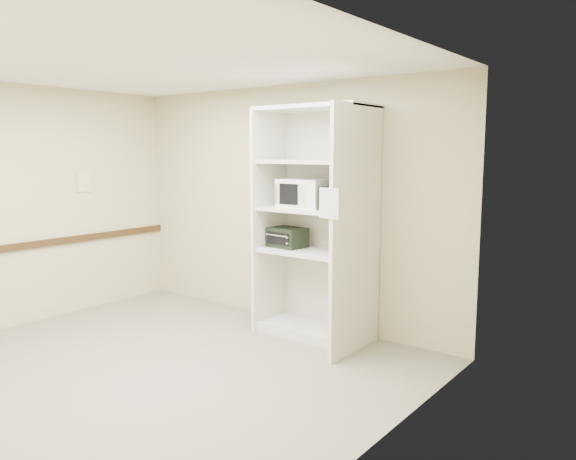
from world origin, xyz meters
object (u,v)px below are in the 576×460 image
Objects in this scene: microwave at (305,193)px; toaster_oven_lower at (287,237)px; shelving_unit at (319,231)px; toaster_oven_upper at (344,199)px.

microwave is 1.29× the size of toaster_oven_lower.
toaster_oven_upper is at bearing -3.97° from shelving_unit.
shelving_unit is 0.47m from toaster_oven_upper.
microwave is at bearing -176.95° from shelving_unit.
toaster_oven_upper is (0.31, -0.02, 0.36)m from shelving_unit.
shelving_unit is 4.86× the size of microwave.
shelving_unit is 5.90× the size of toaster_oven_upper.
toaster_oven_lower is (-0.23, 0.00, -0.49)m from microwave.
shelving_unit is at bearing 178.80° from toaster_oven_upper.
shelving_unit is at bearing 0.15° from microwave.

